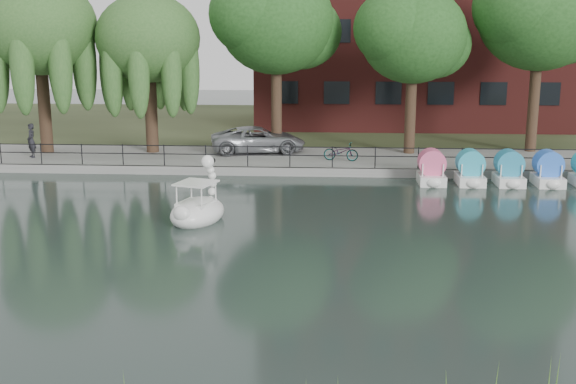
# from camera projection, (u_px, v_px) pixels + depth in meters

# --- Properties ---
(ground_plane) EXTENTS (120.00, 120.00, 0.00)m
(ground_plane) POSITION_uv_depth(u_px,v_px,m) (262.00, 265.00, 21.24)
(ground_plane) COLOR #30403E
(promenade) EXTENTS (40.00, 6.00, 0.40)m
(promenade) POSITION_uv_depth(u_px,v_px,m) (293.00, 160.00, 36.76)
(promenade) COLOR gray
(promenade) RESTS_ON ground_plane
(kerb) EXTENTS (40.00, 0.25, 0.40)m
(kerb) POSITION_uv_depth(u_px,v_px,m) (290.00, 172.00, 33.89)
(kerb) COLOR gray
(kerb) RESTS_ON ground_plane
(land_strip) EXTENTS (60.00, 22.00, 0.36)m
(land_strip) POSITION_uv_depth(u_px,v_px,m) (304.00, 125.00, 50.39)
(land_strip) COLOR #47512D
(land_strip) RESTS_ON ground_plane
(railing) EXTENTS (32.00, 0.05, 1.00)m
(railing) POSITION_uv_depth(u_px,v_px,m) (290.00, 151.00, 33.88)
(railing) COLOR black
(railing) RESTS_ON promenade
(willow_left) EXTENTS (5.88, 5.88, 9.01)m
(willow_left) POSITION_uv_depth(u_px,v_px,m) (38.00, 26.00, 36.56)
(willow_left) COLOR #473323
(willow_left) RESTS_ON promenade
(willow_mid) EXTENTS (5.32, 5.32, 8.15)m
(willow_mid) POSITION_uv_depth(u_px,v_px,m) (148.00, 39.00, 36.85)
(willow_mid) COLOR #473323
(willow_mid) RESTS_ON promenade
(broadleaf_center) EXTENTS (6.00, 6.00, 9.25)m
(broadleaf_center) POSITION_uv_depth(u_px,v_px,m) (276.00, 23.00, 37.24)
(broadleaf_center) COLOR #473323
(broadleaf_center) RESTS_ON promenade
(broadleaf_right) EXTENTS (5.40, 5.40, 8.32)m
(broadleaf_right) POSITION_uv_depth(u_px,v_px,m) (413.00, 36.00, 36.47)
(broadleaf_right) COLOR #473323
(broadleaf_right) RESTS_ON promenade
(broadleaf_far) EXTENTS (6.30, 6.30, 9.71)m
(broadleaf_far) POSITION_uv_depth(u_px,v_px,m) (540.00, 16.00, 36.81)
(broadleaf_far) COLOR #473323
(broadleaf_far) RESTS_ON promenade
(minivan) EXTENTS (3.69, 6.04, 1.57)m
(minivan) POSITION_uv_depth(u_px,v_px,m) (258.00, 138.00, 37.75)
(minivan) COLOR gray
(minivan) RESTS_ON promenade
(bicycle) EXTENTS (0.89, 1.80, 1.00)m
(bicycle) POSITION_uv_depth(u_px,v_px,m) (341.00, 151.00, 35.51)
(bicycle) COLOR gray
(bicycle) RESTS_ON promenade
(pedestrian) EXTENTS (0.84, 0.85, 1.98)m
(pedestrian) POSITION_uv_depth(u_px,v_px,m) (31.00, 138.00, 36.26)
(pedestrian) COLOR black
(pedestrian) RESTS_ON promenade
(swan_boat) EXTENTS (2.40, 3.05, 2.27)m
(swan_boat) POSITION_uv_depth(u_px,v_px,m) (198.00, 207.00, 26.00)
(swan_boat) COLOR white
(swan_boat) RESTS_ON ground_plane
(pedal_boat_row) EXTENTS (11.35, 1.70, 1.40)m
(pedal_boat_row) POSITION_uv_depth(u_px,v_px,m) (548.00, 172.00, 31.84)
(pedal_boat_row) COLOR white
(pedal_boat_row) RESTS_ON ground_plane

